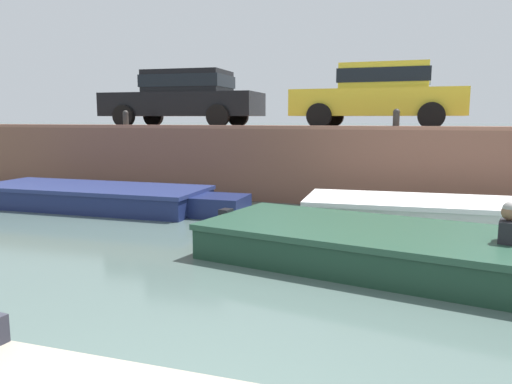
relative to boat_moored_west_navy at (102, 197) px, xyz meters
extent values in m
plane|color=#4C605B|center=(5.01, -2.68, -0.24)|extent=(400.00, 400.00, 0.00)
cube|color=brown|center=(5.01, 4.86, 0.60)|extent=(60.00, 6.00, 1.68)
cube|color=#925F4C|center=(5.01, 1.98, 1.48)|extent=(60.00, 0.24, 0.08)
cube|color=navy|center=(-0.25, 0.00, -0.04)|extent=(5.00, 1.81, 0.40)
cube|color=navy|center=(2.74, 0.04, -0.04)|extent=(1.01, 0.97, 0.40)
cube|color=navy|center=(-0.25, 0.00, 0.20)|extent=(5.06, 1.87, 0.08)
cube|color=brown|center=(-0.62, -0.01, 0.10)|extent=(0.26, 1.57, 0.06)
cube|color=white|center=(6.96, 0.11, -0.02)|extent=(4.89, 1.90, 0.43)
cube|color=white|center=(6.96, 0.11, 0.24)|extent=(4.96, 1.96, 0.08)
cube|color=brown|center=(6.60, 0.09, 0.14)|extent=(0.32, 1.47, 0.06)
cube|color=#193828|center=(6.63, -2.55, -0.03)|extent=(6.16, 3.11, 0.41)
cube|color=#244836|center=(6.63, -2.55, 0.21)|extent=(6.23, 3.19, 0.08)
cube|color=brown|center=(6.20, -2.46, 0.11)|extent=(0.59, 1.81, 0.06)
cube|color=black|center=(3.65, -1.95, 0.07)|extent=(0.20, 0.23, 0.45)
cube|color=black|center=(7.50, -2.72, 0.29)|extent=(0.26, 0.35, 0.44)
sphere|color=brown|center=(7.50, -2.72, 0.61)|extent=(0.19, 0.19, 0.19)
sphere|color=gray|center=(7.50, -2.72, 0.65)|extent=(0.17, 0.17, 0.17)
cube|color=black|center=(0.08, 3.79, 2.06)|extent=(4.45, 1.92, 0.64)
cube|color=black|center=(0.26, 3.80, 2.68)|extent=(2.26, 1.60, 0.60)
cube|color=black|center=(0.26, 3.80, 2.68)|extent=(2.35, 1.64, 0.33)
cylinder|color=black|center=(-1.23, 2.85, 1.74)|extent=(0.61, 0.21, 0.60)
cylinder|color=black|center=(-1.32, 4.59, 1.74)|extent=(0.61, 0.21, 0.60)
cylinder|color=black|center=(1.48, 2.98, 1.74)|extent=(0.61, 0.21, 0.60)
cylinder|color=black|center=(1.39, 4.72, 1.74)|extent=(0.61, 0.21, 0.60)
cube|color=yellow|center=(5.42, 3.79, 2.06)|extent=(4.11, 1.81, 0.64)
cube|color=yellow|center=(5.58, 3.79, 2.68)|extent=(2.06, 1.58, 0.60)
cube|color=black|center=(5.58, 3.79, 2.68)|extent=(2.14, 1.62, 0.33)
cylinder|color=black|center=(4.14, 2.89, 1.74)|extent=(0.60, 0.19, 0.60)
cylinder|color=black|center=(4.15, 4.71, 1.74)|extent=(0.60, 0.19, 0.60)
cylinder|color=black|center=(6.68, 2.87, 1.74)|extent=(0.60, 0.19, 0.60)
cylinder|color=black|center=(6.69, 4.68, 1.74)|extent=(0.60, 0.19, 0.60)
cylinder|color=#2D2B28|center=(-0.69, 2.11, 1.62)|extent=(0.14, 0.14, 0.35)
sphere|color=#2D2B28|center=(-0.69, 2.11, 1.81)|extent=(0.15, 0.15, 0.15)
cylinder|color=#2D2B28|center=(5.96, 2.11, 1.62)|extent=(0.14, 0.14, 0.35)
sphere|color=#2D2B28|center=(5.96, 2.11, 1.81)|extent=(0.15, 0.15, 0.15)
camera|label=1|loc=(6.48, -9.04, 1.69)|focal=35.00mm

